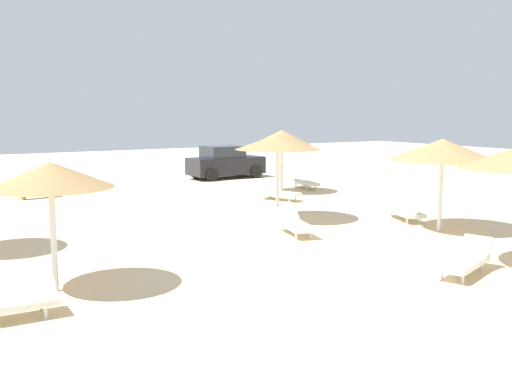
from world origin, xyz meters
The scene contains 12 objects.
ground_plane centered at (0.00, 0.00, 0.00)m, with size 80.00×80.00×0.00m, color beige.
parasol_0 centered at (5.33, 9.59, 2.40)m, with size 2.67×2.67×2.74m.
parasol_1 centered at (-6.35, 0.24, 2.31)m, with size 2.43×2.43×2.58m.
parasol_3 centered at (1.51, 4.13, 2.56)m, with size 2.76×2.76×2.80m.
parasol_5 centered at (4.73, 0.29, 2.43)m, with size 3.11×3.11×2.75m.
lounger_0 centered at (3.97, 7.91, 0.31)m, with size 1.36×2.01×0.64m.
lounger_3 centered at (0.81, 2.19, 0.31)m, with size 1.11×2.00×0.67m.
lounger_4 centered at (1.59, -3.19, 0.32)m, with size 1.99×1.24×0.72m.
lounger_5 centered at (5.15, 2.14, 0.31)m, with size 1.26×2.02×0.63m.
lounger_6 centered at (7.02, 10.21, 0.32)m, with size 1.01×1.99×0.69m.
bench_0 centered at (-4.19, 13.39, 0.35)m, with size 1.54×0.63×0.49m.
parked_car centered at (5.86, 15.75, 0.82)m, with size 4.06×2.11×1.72m.
Camera 1 is at (-8.76, -11.36, 3.55)m, focal length 40.77 mm.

